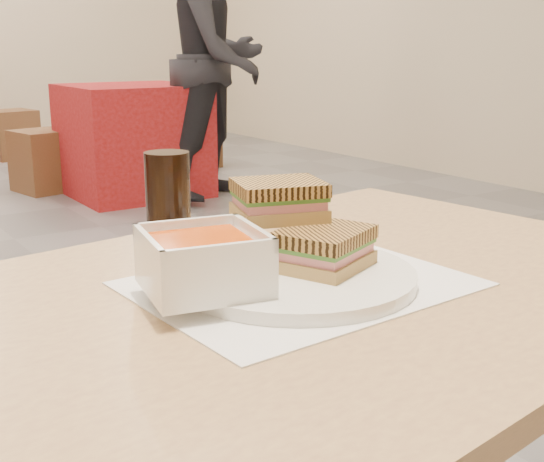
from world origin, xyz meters
TOP-DOWN VIEW (x-y plane):
  - main_table at (-0.02, -2.03)m, footprint 1.28×0.85m
  - tray_liner at (0.04, -2.02)m, footprint 0.40×0.32m
  - plate at (0.04, -2.01)m, footprint 0.30×0.30m
  - soup_bowl at (-0.09, -2.01)m, footprint 0.15×0.15m
  - panini_lower at (0.07, -2.02)m, footprint 0.14×0.13m
  - panini_upper at (0.06, -1.94)m, footprint 0.13×0.12m
  - cola_glass at (-0.01, -1.76)m, footprint 0.06×0.06m
  - bg_table_1 at (1.56, 2.02)m, footprint 0.88×0.88m
  - bg_chair_1l at (1.07, 2.49)m, footprint 0.46×0.46m
  - bg_chair_1r at (2.48, 2.83)m, footprint 0.36×0.36m
  - bg_chair_2r at (1.29, 4.21)m, footprint 0.46×0.46m
  - patron_b at (2.05, 1.60)m, footprint 1.14×1.06m

SIDE VIEW (x-z plane):
  - bg_chair_1r at x=2.48m, z-range 0.00..0.41m
  - bg_chair_1l at x=1.07m, z-range 0.00..0.44m
  - bg_chair_2r at x=1.29m, z-range 0.00..0.45m
  - bg_table_1 at x=1.56m, z-range 0.00..0.77m
  - main_table at x=-0.02m, z-range 0.26..1.01m
  - tray_liner at x=0.04m, z-range 0.75..0.75m
  - plate at x=0.04m, z-range 0.75..0.77m
  - panini_lower at x=0.07m, z-range 0.77..0.82m
  - soup_bowl at x=-0.09m, z-range 0.76..0.83m
  - cola_glass at x=-0.01m, z-range 0.75..0.89m
  - panini_upper at x=0.06m, z-range 0.82..0.87m
  - patron_b at x=2.05m, z-range 0.00..1.88m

